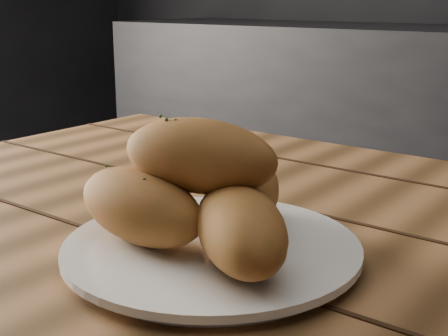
{
  "coord_description": "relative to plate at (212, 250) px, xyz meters",
  "views": [
    {
      "loc": [
        0.67,
        -0.51,
        1.0
      ],
      "look_at": [
        0.31,
        -0.04,
        0.84
      ],
      "focal_mm": 50.0,
      "sensor_mm": 36.0,
      "label": 1
    }
  ],
  "objects": [
    {
      "name": "bread_rolls",
      "position": [
        -0.01,
        -0.0,
        0.06
      ],
      "size": [
        0.29,
        0.26,
        0.12
      ],
      "color": "#A25A2D",
      "rests_on": "plate"
    },
    {
      "name": "plate",
      "position": [
        0.0,
        0.0,
        0.0
      ],
      "size": [
        0.29,
        0.29,
        0.02
      ],
      "color": "white",
      "rests_on": "table"
    }
  ]
}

